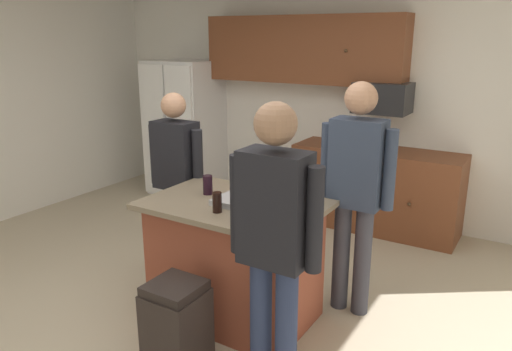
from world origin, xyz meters
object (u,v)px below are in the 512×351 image
at_px(mug_blue_stoneware, 284,206).
at_px(glass_dark_ale, 278,211).
at_px(trash_bin, 177,327).
at_px(glass_pilsner, 208,185).
at_px(person_guest_by_door, 356,183).
at_px(microwave_over_range, 383,98).
at_px(kitchen_island, 235,260).
at_px(person_elder_center, 177,172).
at_px(refrigerator, 185,129).
at_px(person_guest_left, 274,235).
at_px(serving_tray, 246,202).
at_px(mug_ceramic_white, 241,212).
at_px(glass_stout_tall, 217,202).

distance_m(mug_blue_stoneware, glass_dark_ale, 0.17).
bearing_deg(trash_bin, glass_pilsner, 111.93).
relative_size(person_guest_by_door, glass_pilsner, 12.17).
height_order(microwave_over_range, person_guest_by_door, person_guest_by_door).
relative_size(mug_blue_stoneware, trash_bin, 0.20).
height_order(kitchen_island, trash_bin, kitchen_island).
height_order(microwave_over_range, kitchen_island, microwave_over_range).
bearing_deg(person_guest_by_door, glass_dark_ale, 32.58).
bearing_deg(person_elder_center, refrigerator, 151.38).
height_order(glass_pilsner, trash_bin, glass_pilsner).
height_order(person_guest_by_door, trash_bin, person_guest_by_door).
distance_m(person_elder_center, person_guest_left, 1.81).
xyz_separation_m(serving_tray, trash_bin, (-0.07, -0.71, -0.64)).
xyz_separation_m(mug_ceramic_white, serving_tray, (-0.13, 0.27, -0.03)).
distance_m(person_guest_by_door, serving_tray, 0.82).
bearing_deg(microwave_over_range, person_guest_left, -83.26).
distance_m(mug_ceramic_white, glass_dark_ale, 0.24).
bearing_deg(mug_blue_stoneware, person_elder_center, 163.17).
xyz_separation_m(microwave_over_range, serving_tray, (-0.21, -2.34, -0.51)).
height_order(person_guest_left, serving_tray, person_guest_left).
distance_m(person_guest_left, glass_pilsner, 1.13).
bearing_deg(mug_ceramic_white, refrigerator, 135.36).
height_order(kitchen_island, person_guest_by_door, person_guest_by_door).
xyz_separation_m(mug_blue_stoneware, glass_dark_ale, (0.04, -0.16, 0.02)).
bearing_deg(person_elder_center, glass_pilsner, -5.48).
distance_m(person_guest_left, glass_dark_ale, 0.47).
bearing_deg(kitchen_island, refrigerator, 135.91).
relative_size(mug_blue_stoneware, serving_tray, 0.28).
xyz_separation_m(person_guest_left, mug_ceramic_white, (-0.42, 0.31, -0.05)).
bearing_deg(glass_dark_ale, person_guest_by_door, 69.91).
bearing_deg(glass_stout_tall, refrigerator, 133.26).
bearing_deg(serving_tray, microwave_over_range, 84.84).
distance_m(refrigerator, mug_blue_stoneware, 3.49).
relative_size(microwave_over_range, kitchen_island, 0.44).
bearing_deg(glass_pilsner, glass_stout_tall, -44.04).
height_order(person_elder_center, trash_bin, person_elder_center).
distance_m(refrigerator, kitchen_island, 3.21).
bearing_deg(person_guest_left, trash_bin, 53.49).
bearing_deg(trash_bin, serving_tray, 84.21).
relative_size(mug_ceramic_white, trash_bin, 0.21).
bearing_deg(serving_tray, glass_stout_tall, -111.69).
distance_m(refrigerator, glass_pilsner, 2.95).
bearing_deg(person_elder_center, mug_blue_stoneware, 6.81).
bearing_deg(person_elder_center, person_guest_by_door, 29.63).
xyz_separation_m(kitchen_island, glass_stout_tall, (0.02, -0.23, 0.53)).
distance_m(refrigerator, person_elder_center, 2.32).
height_order(kitchen_island, mug_ceramic_white, mug_ceramic_white).
height_order(person_elder_center, person_guest_left, person_guest_left).
xyz_separation_m(microwave_over_range, person_elder_center, (-1.18, -1.95, -0.52)).
relative_size(refrigerator, mug_ceramic_white, 13.92).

